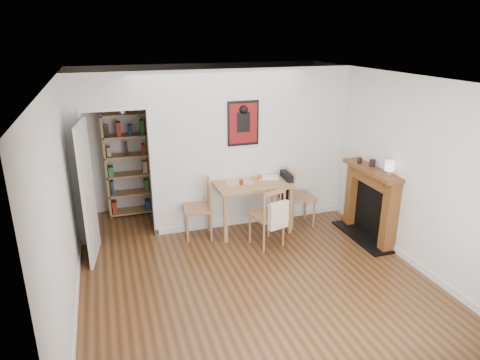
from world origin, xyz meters
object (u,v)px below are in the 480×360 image
object	(u,v)px
bookshelf	(128,165)
red_glass	(241,182)
chair_right	(299,196)
dining_table	(252,188)
chair_left	(198,209)
ceramic_jar_b	(360,160)
mantel_lamp	(390,167)
notebook	(268,177)
orange_fruit	(260,177)
fireplace	(371,201)
chair_front	(267,216)
ceramic_jar_a	(372,163)

from	to	relation	value
bookshelf	red_glass	bearing A→B (deg)	-39.58
chair_right	dining_table	bearing A→B (deg)	176.20
chair_left	bookshelf	size ratio (longest dim) A/B	0.52
ceramic_jar_b	mantel_lamp	bearing A→B (deg)	-85.95
dining_table	notebook	xyz separation A→B (m)	(0.33, 0.11, 0.11)
bookshelf	orange_fruit	size ratio (longest dim) A/B	21.53
fireplace	orange_fruit	distance (m)	1.79
bookshelf	dining_table	bearing A→B (deg)	-35.27
chair_front	notebook	world-z (taller)	chair_front
chair_left	notebook	bearing A→B (deg)	5.37
orange_fruit	chair_right	bearing A→B (deg)	-12.28
dining_table	fireplace	world-z (taller)	fireplace
notebook	ceramic_jar_b	xyz separation A→B (m)	(1.29, -0.65, 0.36)
fireplace	chair_front	bearing A→B (deg)	171.71
bookshelf	mantel_lamp	size ratio (longest dim) A/B	8.30
chair_front	mantel_lamp	distance (m)	1.92
fireplace	red_glass	size ratio (longest dim) A/B	14.93
mantel_lamp	dining_table	bearing A→B (deg)	143.77
bookshelf	ceramic_jar_b	world-z (taller)	bookshelf
chair_right	orange_fruit	world-z (taller)	chair_right
chair_right	ceramic_jar_a	size ratio (longest dim) A/B	8.71
mantel_lamp	ceramic_jar_a	xyz separation A→B (m)	(0.04, 0.46, -0.08)
ceramic_jar_a	fireplace	bearing A→B (deg)	-97.47
fireplace	notebook	world-z (taller)	fireplace
red_glass	notebook	world-z (taller)	red_glass
chair_right	red_glass	size ratio (longest dim) A/B	11.64
chair_left	chair_front	world-z (taller)	chair_left
orange_fruit	ceramic_jar_a	distance (m)	1.77
red_glass	orange_fruit	xyz separation A→B (m)	(0.38, 0.14, 0.00)
red_glass	ceramic_jar_b	bearing A→B (deg)	-14.98
bookshelf	mantel_lamp	bearing A→B (deg)	-35.73
notebook	ceramic_jar_a	size ratio (longest dim) A/B	2.93
chair_right	fireplace	world-z (taller)	fireplace
fireplace	dining_table	bearing A→B (deg)	153.60
chair_front	ceramic_jar_b	world-z (taller)	ceramic_jar_b
chair_front	dining_table	bearing A→B (deg)	93.63
dining_table	ceramic_jar_a	world-z (taller)	ceramic_jar_a
dining_table	red_glass	size ratio (longest dim) A/B	14.60
dining_table	ceramic_jar_b	world-z (taller)	ceramic_jar_b
dining_table	orange_fruit	size ratio (longest dim) A/B	14.23
red_glass	notebook	distance (m)	0.55
red_glass	orange_fruit	distance (m)	0.40
orange_fruit	red_glass	bearing A→B (deg)	-159.55
ceramic_jar_b	chair_front	bearing A→B (deg)	-177.95
chair_right	bookshelf	bearing A→B (deg)	152.91
fireplace	mantel_lamp	size ratio (longest dim) A/B	5.61
bookshelf	fireplace	bearing A→B (deg)	-31.25
mantel_lamp	ceramic_jar_b	xyz separation A→B (m)	(-0.05, 0.68, -0.09)
chair_front	red_glass	bearing A→B (deg)	113.83
chair_front	mantel_lamp	size ratio (longest dim) A/B	4.26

